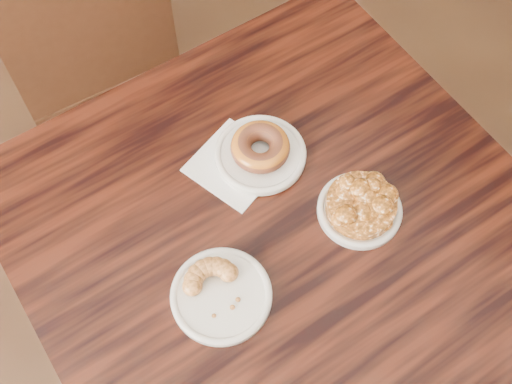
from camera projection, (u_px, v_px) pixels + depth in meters
room_walls at (440, 172)px, 0.41m from camera, size 5.02×5.02×2.80m
cafe_table at (277, 300)px, 1.44m from camera, size 0.89×0.89×0.75m
chair_far at (81, 42)px, 1.70m from camera, size 0.45×0.45×0.90m
napkin at (236, 164)px, 1.17m from camera, size 0.18×0.18×0.00m
plate_donut at (260, 154)px, 1.17m from camera, size 0.17×0.17×0.01m
plate_cruller at (221, 296)px, 1.04m from camera, size 0.17×0.17×0.01m
plate_fritter at (359, 210)px, 1.12m from camera, size 0.15×0.15×0.01m
glazed_donut at (260, 147)px, 1.15m from camera, size 0.11×0.11×0.04m
apple_fritter at (362, 203)px, 1.10m from camera, size 0.16×0.16×0.04m
cruller_fragment at (221, 291)px, 1.03m from camera, size 0.11×0.11×0.03m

